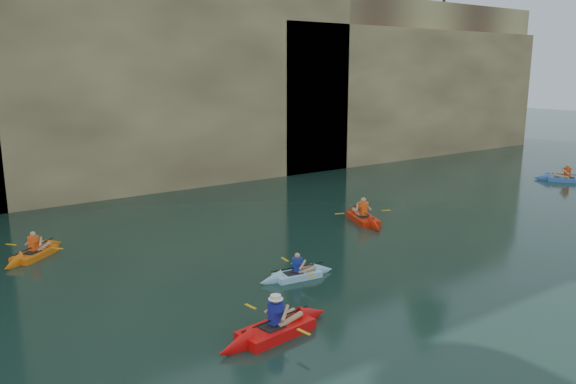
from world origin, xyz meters
TOP-DOWN VIEW (x-y plane):
  - ground at (0.00, 0.00)m, footprint 160.00×160.00m
  - cliff at (0.00, 30.00)m, footprint 70.00×16.00m
  - cliff_slab_center at (2.00, 22.60)m, footprint 24.00×2.40m
  - cliff_slab_east at (22.00, 22.60)m, footprint 26.00×2.40m
  - sea_cave_center at (-4.00, 21.95)m, footprint 3.50×1.00m
  - sea_cave_east at (10.00, 21.95)m, footprint 5.00×1.00m
  - main_kayaker at (-3.74, 3.94)m, footprint 3.66×2.42m
  - kayaker_orange at (-7.37, 13.94)m, footprint 2.82×2.58m
  - kayaker_ltblue_near at (-0.94, 6.82)m, footprint 2.75×2.12m
  - kayaker_red_far at (5.50, 10.65)m, footprint 2.50×3.72m
  - kayaker_blue_east at (21.66, 10.23)m, footprint 2.60×3.52m

SIDE VIEW (x-z plane):
  - ground at x=0.00m, z-range 0.00..0.00m
  - kayaker_ltblue_near at x=-0.94m, z-range -0.40..0.66m
  - kayaker_orange at x=-7.37m, z-range -0.45..0.74m
  - kayaker_blue_east at x=21.66m, z-range -0.49..0.81m
  - kayaker_red_far at x=5.50m, z-range -0.51..0.84m
  - main_kayaker at x=-3.74m, z-range -0.49..0.85m
  - sea_cave_center at x=-4.00m, z-range 0.00..3.20m
  - sea_cave_east at x=10.00m, z-range 0.00..4.50m
  - cliff_slab_east at x=22.00m, z-range 0.00..9.84m
  - cliff_slab_center at x=2.00m, z-range 0.00..11.40m
  - cliff at x=0.00m, z-range 0.00..12.00m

